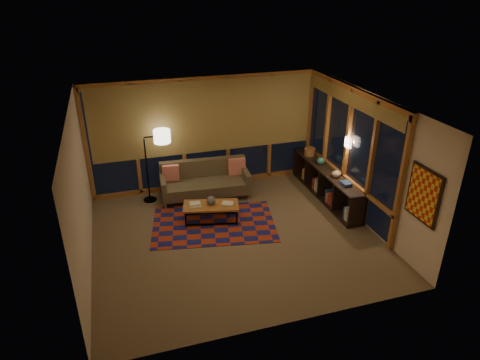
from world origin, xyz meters
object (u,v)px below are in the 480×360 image
object	(u,v)px
sofa	(205,181)
coffee_table	(211,213)
bookshelf	(325,183)
floor_lamp	(147,167)

from	to	relation	value
sofa	coffee_table	world-z (taller)	sofa
sofa	bookshelf	world-z (taller)	sofa
floor_lamp	coffee_table	bearing A→B (deg)	-43.01
coffee_table	bookshelf	distance (m)	2.82
coffee_table	bookshelf	world-z (taller)	bookshelf
sofa	coffee_table	distance (m)	1.11
bookshelf	floor_lamp	bearing A→B (deg)	165.22
coffee_table	sofa	bearing A→B (deg)	96.34
floor_lamp	sofa	bearing A→B (deg)	-4.42
sofa	floor_lamp	world-z (taller)	floor_lamp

